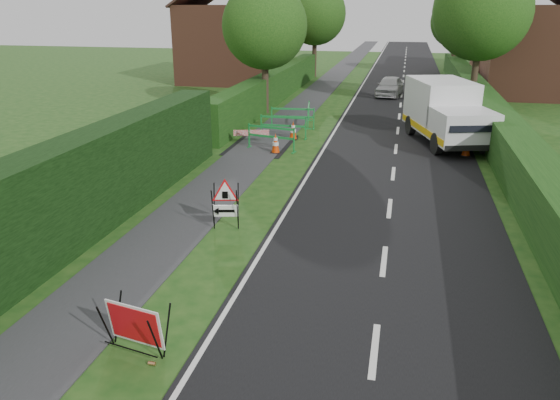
{
  "coord_description": "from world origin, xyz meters",
  "views": [
    {
      "loc": [
        2.67,
        -10.49,
        5.54
      ],
      "look_at": [
        -0.17,
        2.03,
        0.92
      ],
      "focal_mm": 35.0,
      "sensor_mm": 36.0,
      "label": 1
    }
  ],
  "objects_px": {
    "red_rect_sign": "(135,325)",
    "hatchback_car": "(390,86)",
    "triangle_sign": "(224,200)",
    "works_van": "(446,111)"
  },
  "relations": [
    {
      "from": "red_rect_sign",
      "to": "hatchback_car",
      "type": "relative_size",
      "value": 0.32
    },
    {
      "from": "triangle_sign",
      "to": "works_van",
      "type": "xyz_separation_m",
      "value": [
        6.06,
        11.12,
        0.53
      ]
    },
    {
      "from": "triangle_sign",
      "to": "hatchback_car",
      "type": "xyz_separation_m",
      "value": [
        3.37,
        23.33,
        -0.19
      ]
    },
    {
      "from": "triangle_sign",
      "to": "works_van",
      "type": "relative_size",
      "value": 0.2
    },
    {
      "from": "triangle_sign",
      "to": "hatchback_car",
      "type": "distance_m",
      "value": 23.58
    },
    {
      "from": "triangle_sign",
      "to": "works_van",
      "type": "distance_m",
      "value": 12.68
    },
    {
      "from": "red_rect_sign",
      "to": "triangle_sign",
      "type": "bearing_deg",
      "value": 104.02
    },
    {
      "from": "works_van",
      "to": "hatchback_car",
      "type": "height_order",
      "value": "works_van"
    },
    {
      "from": "red_rect_sign",
      "to": "works_van",
      "type": "relative_size",
      "value": 0.2
    },
    {
      "from": "red_rect_sign",
      "to": "works_van",
      "type": "bearing_deg",
      "value": 82.16
    }
  ]
}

